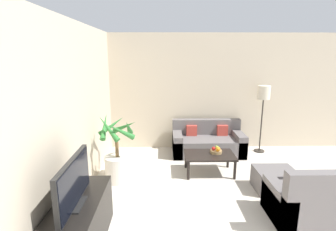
{
  "coord_description": "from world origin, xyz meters",
  "views": [
    {
      "loc": [
        -2.03,
        -0.17,
        2.22
      ],
      "look_at": [
        -1.94,
        5.05,
        1.0
      ],
      "focal_mm": 28.0,
      "sensor_mm": 36.0,
      "label": 1
    }
  ],
  "objects_px": {
    "television": "(74,183)",
    "orange_fruit": "(218,149)",
    "sofa_loveseat": "(208,143)",
    "apple_red": "(214,148)",
    "apple_green": "(217,147)",
    "floor_lamp": "(264,97)",
    "armchair": "(304,204)",
    "tv_console": "(77,229)",
    "potted_palm": "(118,158)",
    "coffee_table": "(209,157)",
    "ottoman": "(275,180)",
    "fruit_bowl": "(216,152)"
  },
  "relations": [
    {
      "from": "potted_palm",
      "to": "coffee_table",
      "type": "xyz_separation_m",
      "value": [
        1.69,
        0.26,
        -0.09
      ]
    },
    {
      "from": "ottoman",
      "to": "apple_red",
      "type": "bearing_deg",
      "value": 141.24
    },
    {
      "from": "floor_lamp",
      "to": "tv_console",
      "type": "bearing_deg",
      "value": -135.56
    },
    {
      "from": "coffee_table",
      "to": "potted_palm",
      "type": "bearing_deg",
      "value": -171.09
    },
    {
      "from": "tv_console",
      "to": "sofa_loveseat",
      "type": "relative_size",
      "value": 0.92
    },
    {
      "from": "apple_red",
      "to": "floor_lamp",
      "type": "bearing_deg",
      "value": 39.41
    },
    {
      "from": "apple_red",
      "to": "ottoman",
      "type": "distance_m",
      "value": 1.19
    },
    {
      "from": "tv_console",
      "to": "floor_lamp",
      "type": "bearing_deg",
      "value": 44.44
    },
    {
      "from": "floor_lamp",
      "to": "ottoman",
      "type": "bearing_deg",
      "value": -102.47
    },
    {
      "from": "television",
      "to": "apple_green",
      "type": "relative_size",
      "value": 13.05
    },
    {
      "from": "television",
      "to": "floor_lamp",
      "type": "relative_size",
      "value": 0.62
    },
    {
      "from": "television",
      "to": "potted_palm",
      "type": "height_order",
      "value": "potted_palm"
    },
    {
      "from": "television",
      "to": "fruit_bowl",
      "type": "relative_size",
      "value": 4.31
    },
    {
      "from": "armchair",
      "to": "sofa_loveseat",
      "type": "bearing_deg",
      "value": 108.87
    },
    {
      "from": "television",
      "to": "coffee_table",
      "type": "bearing_deg",
      "value": 47.8
    },
    {
      "from": "sofa_loveseat",
      "to": "apple_red",
      "type": "relative_size",
      "value": 22.23
    },
    {
      "from": "floor_lamp",
      "to": "ottoman",
      "type": "distance_m",
      "value": 2.13
    },
    {
      "from": "sofa_loveseat",
      "to": "floor_lamp",
      "type": "relative_size",
      "value": 1.03
    },
    {
      "from": "apple_red",
      "to": "orange_fruit",
      "type": "distance_m",
      "value": 0.09
    },
    {
      "from": "tv_console",
      "to": "floor_lamp",
      "type": "distance_m",
      "value": 4.62
    },
    {
      "from": "apple_red",
      "to": "apple_green",
      "type": "relative_size",
      "value": 0.97
    },
    {
      "from": "tv_console",
      "to": "coffee_table",
      "type": "distance_m",
      "value": 2.74
    },
    {
      "from": "potted_palm",
      "to": "ottoman",
      "type": "xyz_separation_m",
      "value": [
        2.67,
        -0.39,
        -0.24
      ]
    },
    {
      "from": "television",
      "to": "apple_red",
      "type": "relative_size",
      "value": 13.45
    },
    {
      "from": "television",
      "to": "floor_lamp",
      "type": "height_order",
      "value": "floor_lamp"
    },
    {
      "from": "coffee_table",
      "to": "fruit_bowl",
      "type": "height_order",
      "value": "fruit_bowl"
    },
    {
      "from": "apple_green",
      "to": "orange_fruit",
      "type": "bearing_deg",
      "value": -90.24
    },
    {
      "from": "floor_lamp",
      "to": "apple_red",
      "type": "relative_size",
      "value": 21.6
    },
    {
      "from": "sofa_loveseat",
      "to": "ottoman",
      "type": "xyz_separation_m",
      "value": [
        0.84,
        -1.69,
        -0.07
      ]
    },
    {
      "from": "television",
      "to": "armchair",
      "type": "height_order",
      "value": "television"
    },
    {
      "from": "fruit_bowl",
      "to": "armchair",
      "type": "relative_size",
      "value": 0.26
    },
    {
      "from": "floor_lamp",
      "to": "armchair",
      "type": "xyz_separation_m",
      "value": [
        -0.37,
        -2.65,
        -1.01
      ]
    },
    {
      "from": "fruit_bowl",
      "to": "tv_console",
      "type": "bearing_deg",
      "value": -133.35
    },
    {
      "from": "floor_lamp",
      "to": "orange_fruit",
      "type": "height_order",
      "value": "floor_lamp"
    },
    {
      "from": "armchair",
      "to": "potted_palm",
      "type": "bearing_deg",
      "value": 155.1
    },
    {
      "from": "television",
      "to": "orange_fruit",
      "type": "bearing_deg",
      "value": 45.59
    },
    {
      "from": "sofa_loveseat",
      "to": "floor_lamp",
      "type": "xyz_separation_m",
      "value": [
        1.24,
        0.1,
        1.03
      ]
    },
    {
      "from": "coffee_table",
      "to": "apple_red",
      "type": "distance_m",
      "value": 0.18
    },
    {
      "from": "potted_palm",
      "to": "floor_lamp",
      "type": "height_order",
      "value": "floor_lamp"
    },
    {
      "from": "sofa_loveseat",
      "to": "fruit_bowl",
      "type": "distance_m",
      "value": 0.98
    },
    {
      "from": "sofa_loveseat",
      "to": "apple_green",
      "type": "xyz_separation_m",
      "value": [
        0.02,
        -0.91,
        0.22
      ]
    },
    {
      "from": "coffee_table",
      "to": "orange_fruit",
      "type": "bearing_deg",
      "value": 3.29
    },
    {
      "from": "floor_lamp",
      "to": "armchair",
      "type": "relative_size",
      "value": 1.81
    },
    {
      "from": "sofa_loveseat",
      "to": "armchair",
      "type": "height_order",
      "value": "armchair"
    },
    {
      "from": "sofa_loveseat",
      "to": "floor_lamp",
      "type": "height_order",
      "value": "floor_lamp"
    },
    {
      "from": "potted_palm",
      "to": "sofa_loveseat",
      "type": "height_order",
      "value": "potted_palm"
    },
    {
      "from": "ottoman",
      "to": "coffee_table",
      "type": "bearing_deg",
      "value": 146.27
    },
    {
      "from": "tv_console",
      "to": "coffee_table",
      "type": "height_order",
      "value": "tv_console"
    },
    {
      "from": "apple_red",
      "to": "fruit_bowl",
      "type": "bearing_deg",
      "value": 2.82
    },
    {
      "from": "tv_console",
      "to": "fruit_bowl",
      "type": "height_order",
      "value": "tv_console"
    }
  ]
}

